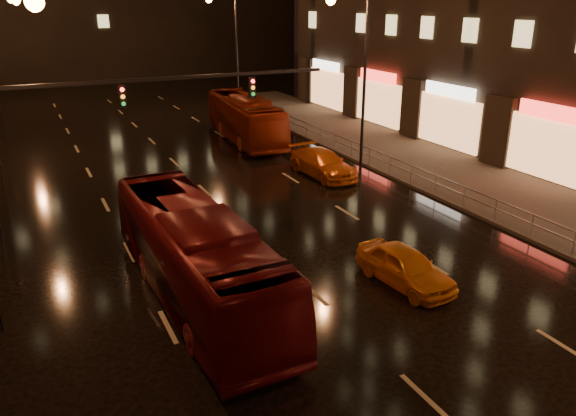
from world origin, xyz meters
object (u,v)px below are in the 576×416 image
Objects in this scene: bus_curb at (245,118)px; taxi_far at (323,163)px; bus_red at (196,255)px; taxi_near at (405,267)px.

taxi_far is at bearing -80.59° from bus_curb.
bus_red is 7.17m from taxi_near.
taxi_near is at bearing -109.75° from taxi_far.
bus_curb is 22.49m from taxi_near.
bus_curb is at bearing 62.44° from bus_red.
bus_curb is 2.25× the size of taxi_far.
taxi_near is 13.02m from taxi_far.
bus_red reaches higher than taxi_near.
bus_curb is at bearing 91.16° from taxi_far.
taxi_near is at bearing -19.89° from bus_red.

